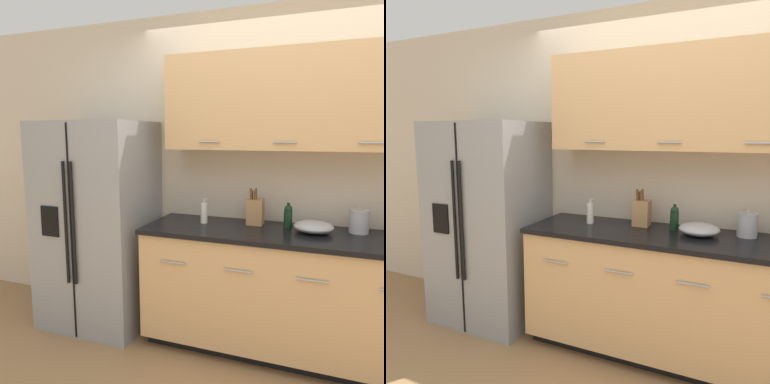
{
  "view_description": "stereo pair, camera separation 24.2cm",
  "coord_description": "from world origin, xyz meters",
  "views": [
    {
      "loc": [
        0.3,
        -1.8,
        1.62
      ],
      "look_at": [
        -0.72,
        0.87,
        1.18
      ],
      "focal_mm": 35.0,
      "sensor_mm": 36.0,
      "label": 1
    },
    {
      "loc": [
        0.52,
        -1.71,
        1.62
      ],
      "look_at": [
        -0.72,
        0.87,
        1.18
      ],
      "focal_mm": 35.0,
      "sensor_mm": 36.0,
      "label": 2
    }
  ],
  "objects": [
    {
      "name": "soap_dispenser",
      "position": [
        -0.63,
        0.92,
        1.01
      ],
      "size": [
        0.06,
        0.05,
        0.2
      ],
      "color": "silver",
      "rests_on": "counter_unit"
    },
    {
      "name": "refrigerator",
      "position": [
        -1.56,
        0.83,
        0.86
      ],
      "size": [
        0.87,
        0.73,
        1.73
      ],
      "color": "gray",
      "rests_on": "ground_plane"
    },
    {
      "name": "knife_block",
      "position": [
        -0.25,
        1.02,
        1.04
      ],
      "size": [
        0.12,
        0.12,
        0.28
      ],
      "color": "#A87A4C",
      "rests_on": "counter_unit"
    },
    {
      "name": "steel_canister",
      "position": [
        0.49,
        1.02,
        1.02
      ],
      "size": [
        0.14,
        0.14,
        0.18
      ],
      "color": "#A3A3A5",
      "rests_on": "counter_unit"
    },
    {
      "name": "counter_unit",
      "position": [
        -0.03,
        0.87,
        0.47
      ],
      "size": [
        2.01,
        0.64,
        0.93
      ],
      "color": "black",
      "rests_on": "ground_plane"
    },
    {
      "name": "oil_bottle",
      "position": [
        0.0,
        1.01,
        1.02
      ],
      "size": [
        0.06,
        0.06,
        0.19
      ],
      "color": "black",
      "rests_on": "counter_unit"
    },
    {
      "name": "mixing_bowl",
      "position": [
        0.19,
        0.92,
        0.97
      ],
      "size": [
        0.28,
        0.28,
        0.08
      ],
      "color": "#A3A3A5",
      "rests_on": "counter_unit"
    },
    {
      "name": "wall_back",
      "position": [
        -0.01,
        1.17,
        1.44
      ],
      "size": [
        10.0,
        0.39,
        2.6
      ],
      "color": "beige",
      "rests_on": "ground_plane"
    }
  ]
}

